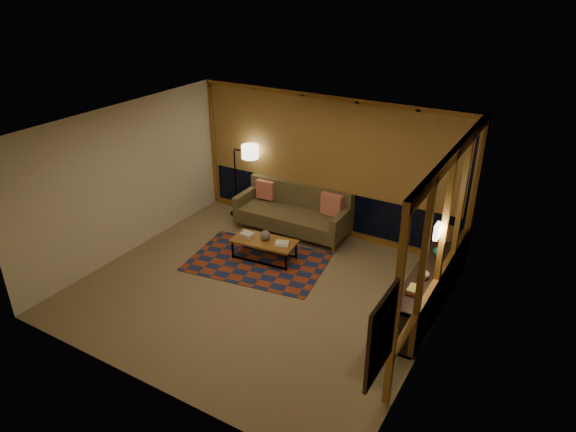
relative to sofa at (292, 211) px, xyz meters
The scene contains 21 objects.
floor 2.11m from the sofa, 75.51° to the right, with size 5.50×5.00×0.01m, color #95825D.
ceiling 3.05m from the sofa, 75.51° to the right, with size 5.50×5.00×0.01m, color beige.
walls 2.25m from the sofa, 75.51° to the right, with size 5.51×5.01×2.70m.
window_wall_back 1.12m from the sofa, 39.76° to the left, with size 5.30×0.16×2.60m, color brown, non-canonical shape.
window_wall_right 3.60m from the sofa, 23.65° to the right, with size 0.16×3.70×2.60m, color brown, non-canonical shape.
wall_art 5.12m from the sofa, 50.03° to the right, with size 0.06×0.74×0.94m, color red, non-canonical shape.
wall_sconce 3.67m from the sofa, 26.30° to the right, with size 0.12×0.18×0.22m, color #FFF1C4, non-canonical shape.
sofa is the anchor object (origin of this frame).
pillow_left 0.79m from the sofa, 165.66° to the left, with size 0.38×0.13×0.38m, color red, non-canonical shape.
pillow_right 0.80m from the sofa, 15.28° to the left, with size 0.43×0.14×0.43m, color red, non-canonical shape.
area_rug 1.38m from the sofa, 88.27° to the right, with size 2.37×1.58×0.01m, color maroon.
coffee_table 1.19m from the sofa, 85.59° to the right, with size 1.15×0.52×0.38m, color brown, non-canonical shape.
book_stack_a 1.22m from the sofa, 101.84° to the right, with size 0.27×0.21×0.08m, color white, non-canonical shape.
book_stack_b 1.23m from the sofa, 68.85° to the right, with size 0.25×0.19×0.05m, color white, non-canonical shape.
ceramic_pot 1.13m from the sofa, 85.03° to the right, with size 0.18×0.18×0.18m, color #29292B.
floor_lamp 1.48m from the sofa, behind, with size 0.53×0.34×1.58m, color black, non-canonical shape.
bookshelf 3.17m from the sofa, 18.40° to the right, with size 0.40×2.80×0.70m, color #37241E, non-canonical shape.
basket 3.01m from the sofa, ahead, with size 0.25×0.25×0.19m, color #8E623D.
teal_bowl 3.10m from the sofa, 12.93° to the right, with size 0.14×0.14×0.14m, color #187E74.
vase 3.35m from the sofa, 25.70° to the right, with size 0.18×0.18×0.18m, color tan.
shelf_book_stack 3.54m from the sofa, 31.59° to the right, with size 0.18×0.26×0.08m, color white, non-canonical shape.
Camera 1 is at (3.97, -5.83, 4.76)m, focal length 32.00 mm.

